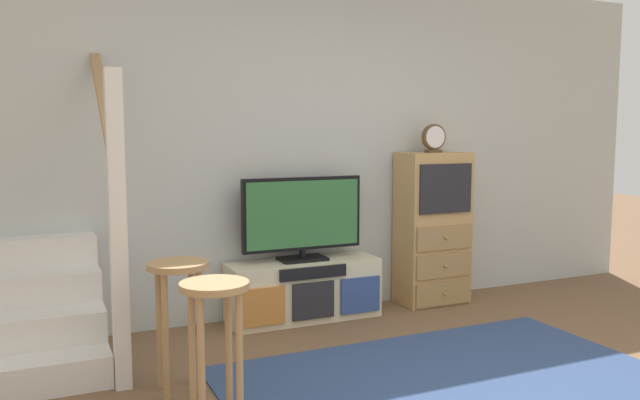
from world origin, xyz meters
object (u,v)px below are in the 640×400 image
Objects in this scene: bar_stool_near at (215,320)px; bar_stool_far at (179,297)px; side_cabinet at (433,228)px; media_console at (304,290)px; television at (302,216)px; desk_clock at (434,138)px.

bar_stool_near is 0.99× the size of bar_stool_far.
media_console is at bearing -179.51° from side_cabinet.
desk_clock is at bearing -1.41° from television.
television reaches higher than bar_stool_near.
desk_clock is 2.67m from bar_stool_far.
media_console is at bearing -90.00° from television.
television is 1.20m from side_cabinet.
desk_clock is (1.17, -0.03, 0.59)m from television.
media_console is 1.65m from desk_clock.
bar_stool_near is 0.50m from bar_stool_far.
side_cabinet is 2.72m from bar_stool_near.
bar_stool_far is at bearing -139.75° from media_console.
media_console is 1.86m from bar_stool_near.
side_cabinet is at bearing 39.40° from desk_clock.
side_cabinet reaches higher than bar_stool_far.
media_console is 1.25m from side_cabinet.
bar_stool_near is (-2.25, -1.47, -0.85)m from desk_clock.
bar_stool_far is at bearing -157.05° from side_cabinet.
desk_clock is at bearing -0.23° from media_console.
bar_stool_far reaches higher than bar_stool_near.
television reaches higher than bar_stool_far.
bar_stool_near is (-1.09, -1.48, 0.31)m from media_console.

